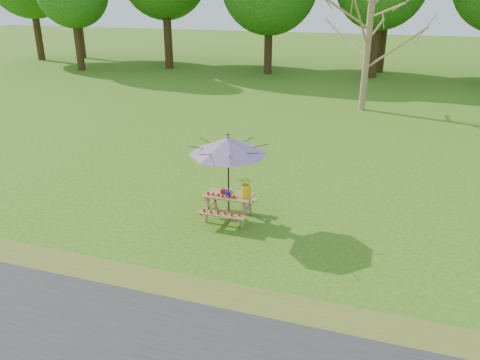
% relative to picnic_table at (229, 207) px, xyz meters
% --- Properties ---
extents(ground, '(120.00, 120.00, 0.00)m').
position_rel_picnic_table_xyz_m(ground, '(-1.75, -0.50, -0.33)').
color(ground, '#326914').
rests_on(ground, ground).
extents(road, '(120.00, 4.00, 0.01)m').
position_rel_picnic_table_xyz_m(road, '(-1.75, -5.50, -0.32)').
color(road, '#2D2D2F').
rests_on(road, ground).
extents(drygrass_strip, '(120.00, 1.20, 0.01)m').
position_rel_picnic_table_xyz_m(drygrass_strip, '(-1.75, -3.30, -0.32)').
color(drygrass_strip, olive).
rests_on(drygrass_strip, ground).
extents(picnic_table, '(1.20, 1.32, 0.67)m').
position_rel_picnic_table_xyz_m(picnic_table, '(0.00, 0.00, 0.00)').
color(picnic_table, olive).
rests_on(picnic_table, ground).
extents(patio_umbrella, '(2.50, 2.50, 2.25)m').
position_rel_picnic_table_xyz_m(patio_umbrella, '(0.00, 0.00, 1.62)').
color(patio_umbrella, black).
rests_on(patio_umbrella, ground).
extents(produce_bins, '(0.30, 0.42, 0.13)m').
position_rel_picnic_table_xyz_m(produce_bins, '(-0.06, 0.01, 0.40)').
color(produce_bins, '#AC0D13').
rests_on(produce_bins, picnic_table).
extents(tomatoes_row, '(0.77, 0.13, 0.07)m').
position_rel_picnic_table_xyz_m(tomatoes_row, '(-0.15, -0.18, 0.38)').
color(tomatoes_row, red).
rests_on(tomatoes_row, picnic_table).
extents(flower_bucket, '(0.38, 0.35, 0.54)m').
position_rel_picnic_table_xyz_m(flower_bucket, '(0.46, -0.00, 0.63)').
color(flower_bucket, '#FFB90D').
rests_on(flower_bucket, picnic_table).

